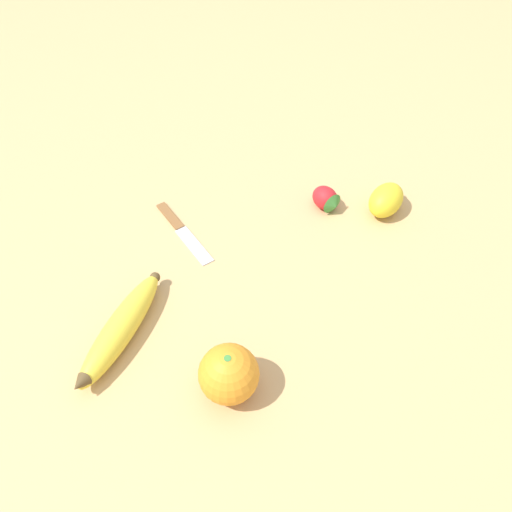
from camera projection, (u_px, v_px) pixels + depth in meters
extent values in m
plane|color=tan|center=(259.00, 265.00, 0.83)|extent=(3.00, 3.00, 0.00)
ellipsoid|color=yellow|center=(121.00, 328.00, 0.72)|extent=(0.21, 0.06, 0.04)
cone|color=brown|center=(80.00, 384.00, 0.65)|extent=(0.03, 0.03, 0.03)
sphere|color=brown|center=(155.00, 277.00, 0.78)|extent=(0.02, 0.02, 0.02)
sphere|color=orange|center=(229.00, 374.00, 0.65)|extent=(0.08, 0.08, 0.08)
cylinder|color=#3D8438|center=(228.00, 359.00, 0.62)|extent=(0.01, 0.01, 0.00)
ellipsoid|color=red|center=(325.00, 198.00, 0.91)|extent=(0.07, 0.07, 0.04)
cone|color=#3D8438|center=(334.00, 206.00, 0.89)|extent=(0.04, 0.03, 0.04)
ellipsoid|color=yellow|center=(386.00, 200.00, 0.89)|extent=(0.10, 0.08, 0.06)
sphere|color=yellow|center=(395.00, 189.00, 0.91)|extent=(0.02, 0.02, 0.02)
cube|color=silver|center=(194.00, 245.00, 0.85)|extent=(0.08, 0.09, 0.00)
cube|color=brown|center=(170.00, 215.00, 0.90)|extent=(0.06, 0.07, 0.01)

